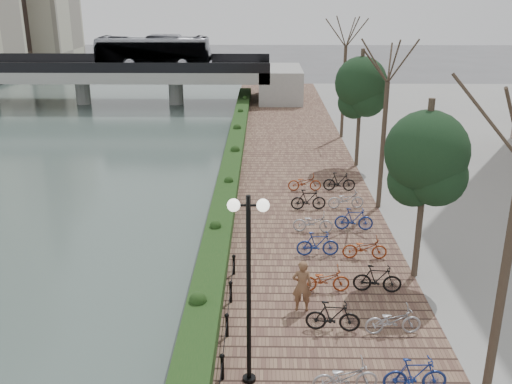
{
  "coord_description": "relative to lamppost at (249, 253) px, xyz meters",
  "views": [
    {
      "loc": [
        2.48,
        -9.73,
        10.31
      ],
      "look_at": [
        2.14,
        13.84,
        2.0
      ],
      "focal_mm": 40.0,
      "sensor_mm": 36.0,
      "label": 1
    }
  ],
  "objects": [
    {
      "name": "lamppost",
      "position": [
        0.0,
        0.0,
        0.0
      ],
      "size": [
        1.02,
        0.32,
        5.25
      ],
      "color": "black",
      "rests_on": "promenade"
    },
    {
      "name": "street_trees",
      "position": [
        5.89,
        9.73,
        -0.57
      ],
      "size": [
        3.2,
        37.12,
        6.8
      ],
      "color": "#362B20",
      "rests_on": "promenade"
    },
    {
      "name": "pedestrian",
      "position": [
        1.61,
        3.59,
        -2.87
      ],
      "size": [
        0.66,
        0.44,
        1.77
      ],
      "primitive_type": "imported",
      "rotation": [
        0.0,
        0.0,
        3.11
      ],
      "color": "brown",
      "rests_on": "promenade"
    },
    {
      "name": "promenade",
      "position": [
        1.89,
        14.54,
        -4.0
      ],
      "size": [
        8.0,
        75.0,
        0.5
      ],
      "primitive_type": "cube",
      "color": "brown",
      "rests_on": "ground"
    },
    {
      "name": "bicycle_parking",
      "position": [
        3.38,
        7.51,
        -3.28
      ],
      "size": [
        2.4,
        17.32,
        1.0
      ],
      "color": "#A6A6AA",
      "rests_on": "promenade"
    },
    {
      "name": "hedge",
      "position": [
        -1.51,
        17.04,
        -3.45
      ],
      "size": [
        1.1,
        56.0,
        0.6
      ],
      "primitive_type": "cube",
      "color": "#153914",
      "rests_on": "promenade"
    },
    {
      "name": "bridge",
      "position": [
        -15.66,
        42.04,
        -0.88
      ],
      "size": [
        36.0,
        10.77,
        6.5
      ],
      "color": "#969792",
      "rests_on": "ground"
    }
  ]
}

